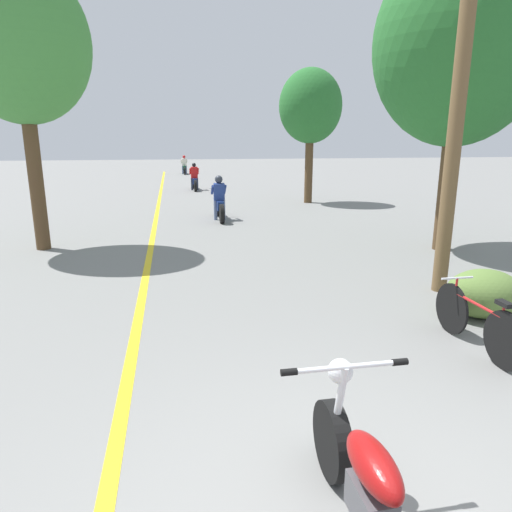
{
  "coord_description": "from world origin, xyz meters",
  "views": [
    {
      "loc": [
        -1.14,
        -2.11,
        2.5
      ],
      "look_at": [
        -0.01,
        4.04,
        0.9
      ],
      "focal_mm": 32.0,
      "sensor_mm": 36.0,
      "label": 1
    }
  ],
  "objects_px": {
    "utility_pole": "(462,63)",
    "bicycle_parked": "(476,321)",
    "roadside_tree_right_far": "(310,107)",
    "roadside_tree_left": "(20,44)",
    "motorcycle_rider_mid": "(194,180)",
    "motorcycle_rider_lead": "(219,203)",
    "motorcycle_foreground": "(369,490)",
    "roadside_tree_right_near": "(460,45)",
    "motorcycle_rider_far": "(184,167)"
  },
  "relations": [
    {
      "from": "roadside_tree_left",
      "to": "motorcycle_rider_mid",
      "type": "distance_m",
      "value": 13.76
    },
    {
      "from": "motorcycle_foreground",
      "to": "motorcycle_rider_mid",
      "type": "xyz_separation_m",
      "value": [
        0.04,
        21.51,
        0.1
      ]
    },
    {
      "from": "roadside_tree_left",
      "to": "motorcycle_rider_mid",
      "type": "xyz_separation_m",
      "value": [
        4.19,
        12.5,
        -3.95
      ]
    },
    {
      "from": "roadside_tree_left",
      "to": "bicycle_parked",
      "type": "distance_m",
      "value": 10.2
    },
    {
      "from": "utility_pole",
      "to": "roadside_tree_right_near",
      "type": "relative_size",
      "value": 1.08
    },
    {
      "from": "bicycle_parked",
      "to": "motorcycle_rider_lead",
      "type": "bearing_deg",
      "value": 101.86
    },
    {
      "from": "utility_pole",
      "to": "roadside_tree_left",
      "type": "xyz_separation_m",
      "value": [
        -7.46,
        4.47,
        0.83
      ]
    },
    {
      "from": "roadside_tree_left",
      "to": "motorcycle_rider_mid",
      "type": "relative_size",
      "value": 2.99
    },
    {
      "from": "roadside_tree_right_near",
      "to": "motorcycle_foreground",
      "type": "relative_size",
      "value": 3.35
    },
    {
      "from": "roadside_tree_right_far",
      "to": "roadside_tree_left",
      "type": "distance_m",
      "value": 10.91
    },
    {
      "from": "motorcycle_rider_mid",
      "to": "bicycle_parked",
      "type": "relative_size",
      "value": 1.23
    },
    {
      "from": "roadside_tree_left",
      "to": "motorcycle_rider_far",
      "type": "bearing_deg",
      "value": 80.49
    },
    {
      "from": "roadside_tree_right_far",
      "to": "motorcycle_rider_far",
      "type": "height_order",
      "value": "roadside_tree_right_far"
    },
    {
      "from": "roadside_tree_right_far",
      "to": "roadside_tree_left",
      "type": "height_order",
      "value": "roadside_tree_left"
    },
    {
      "from": "roadside_tree_right_near",
      "to": "motorcycle_rider_lead",
      "type": "distance_m",
      "value": 7.9
    },
    {
      "from": "motorcycle_foreground",
      "to": "motorcycle_rider_mid",
      "type": "distance_m",
      "value": 21.51
    },
    {
      "from": "motorcycle_rider_mid",
      "to": "motorcycle_foreground",
      "type": "bearing_deg",
      "value": -90.11
    },
    {
      "from": "utility_pole",
      "to": "roadside_tree_right_far",
      "type": "relative_size",
      "value": 1.36
    },
    {
      "from": "roadside_tree_left",
      "to": "bicycle_parked",
      "type": "relative_size",
      "value": 3.69
    },
    {
      "from": "roadside_tree_left",
      "to": "motorcycle_rider_lead",
      "type": "height_order",
      "value": "roadside_tree_left"
    },
    {
      "from": "roadside_tree_left",
      "to": "motorcycle_rider_lead",
      "type": "distance_m",
      "value": 6.84
    },
    {
      "from": "motorcycle_foreground",
      "to": "motorcycle_rider_mid",
      "type": "bearing_deg",
      "value": 89.89
    },
    {
      "from": "utility_pole",
      "to": "bicycle_parked",
      "type": "bearing_deg",
      "value": -111.81
    },
    {
      "from": "roadside_tree_right_near",
      "to": "bicycle_parked",
      "type": "relative_size",
      "value": 3.92
    },
    {
      "from": "motorcycle_rider_mid",
      "to": "bicycle_parked",
      "type": "bearing_deg",
      "value": -82.81
    },
    {
      "from": "motorcycle_foreground",
      "to": "motorcycle_rider_lead",
      "type": "distance_m",
      "value": 12.35
    },
    {
      "from": "roadside_tree_right_far",
      "to": "motorcycle_rider_mid",
      "type": "xyz_separation_m",
      "value": [
        -4.32,
        5.71,
        -3.22
      ]
    },
    {
      "from": "utility_pole",
      "to": "motorcycle_foreground",
      "type": "xyz_separation_m",
      "value": [
        -3.31,
        -4.54,
        -3.21
      ]
    },
    {
      "from": "roadside_tree_right_far",
      "to": "motorcycle_rider_lead",
      "type": "height_order",
      "value": "roadside_tree_right_far"
    },
    {
      "from": "motorcycle_rider_lead",
      "to": "bicycle_parked",
      "type": "bearing_deg",
      "value": -78.14
    },
    {
      "from": "motorcycle_foreground",
      "to": "bicycle_parked",
      "type": "relative_size",
      "value": 1.17
    },
    {
      "from": "roadside_tree_left",
      "to": "motorcycle_rider_mid",
      "type": "height_order",
      "value": "roadside_tree_left"
    },
    {
      "from": "roadside_tree_right_far",
      "to": "motorcycle_rider_lead",
      "type": "bearing_deg",
      "value": -139.16
    },
    {
      "from": "roadside_tree_left",
      "to": "motorcycle_rider_lead",
      "type": "relative_size",
      "value": 2.99
    },
    {
      "from": "motorcycle_rider_lead",
      "to": "bicycle_parked",
      "type": "distance_m",
      "value": 10.17
    },
    {
      "from": "roadside_tree_right_far",
      "to": "motorcycle_foreground",
      "type": "bearing_deg",
      "value": -105.42
    },
    {
      "from": "motorcycle_rider_far",
      "to": "bicycle_parked",
      "type": "relative_size",
      "value": 1.19
    },
    {
      "from": "roadside_tree_right_near",
      "to": "roadside_tree_right_far",
      "type": "height_order",
      "value": "roadside_tree_right_near"
    },
    {
      "from": "motorcycle_rider_far",
      "to": "roadside_tree_right_far",
      "type": "bearing_deg",
      "value": -75.39
    },
    {
      "from": "roadside_tree_left",
      "to": "motorcycle_rider_lead",
      "type": "bearing_deg",
      "value": 36.49
    },
    {
      "from": "motorcycle_foreground",
      "to": "bicycle_parked",
      "type": "height_order",
      "value": "motorcycle_foreground"
    },
    {
      "from": "roadside_tree_right_near",
      "to": "motorcycle_foreground",
      "type": "xyz_separation_m",
      "value": [
        -5.02,
        -7.3,
        -4.02
      ]
    },
    {
      "from": "motorcycle_foreground",
      "to": "motorcycle_rider_lead",
      "type": "xyz_separation_m",
      "value": [
        0.36,
        12.35,
        0.12
      ]
    },
    {
      "from": "roadside_tree_left",
      "to": "utility_pole",
      "type": "bearing_deg",
      "value": -30.96
    },
    {
      "from": "utility_pole",
      "to": "bicycle_parked",
      "type": "distance_m",
      "value": 4.0
    },
    {
      "from": "roadside_tree_right_far",
      "to": "bicycle_parked",
      "type": "relative_size",
      "value": 3.11
    },
    {
      "from": "motorcycle_rider_lead",
      "to": "motorcycle_rider_far",
      "type": "height_order",
      "value": "motorcycle_rider_lead"
    },
    {
      "from": "utility_pole",
      "to": "motorcycle_rider_mid",
      "type": "height_order",
      "value": "utility_pole"
    },
    {
      "from": "roadside_tree_right_near",
      "to": "roadside_tree_left",
      "type": "height_order",
      "value": "roadside_tree_right_near"
    },
    {
      "from": "motorcycle_rider_lead",
      "to": "motorcycle_rider_mid",
      "type": "distance_m",
      "value": 9.17
    }
  ]
}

